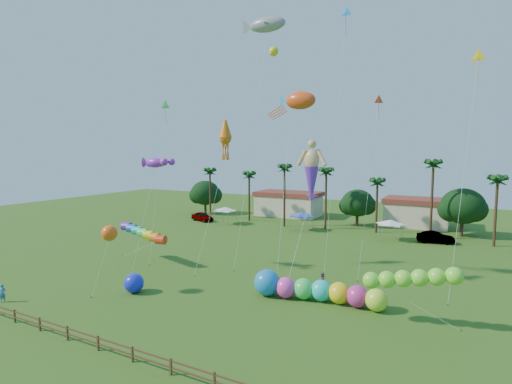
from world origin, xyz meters
The scene contains 23 objects.
ground centered at (0.00, 0.00, 0.00)m, with size 160.00×160.00×0.00m, color #285116.
tree_line centered at (3.57, 44.00, 4.28)m, with size 69.46×8.91×11.00m.
buildings_row centered at (-3.09, 50.00, 2.00)m, with size 35.00×7.00×4.00m.
tent_row centered at (-6.00, 36.33, 2.75)m, with size 31.00×4.00×0.60m.
fence centered at (0.00, -6.00, 0.61)m, with size 36.12×0.12×1.00m.
car_a centered at (-25.45, 36.62, 0.83)m, with size 1.95×4.85×1.65m, color #4C4C54.
car_b centered at (13.89, 37.39, 0.81)m, with size 1.72×4.92×1.62m, color #4C4C54.
spectator_a centered at (-16.96, -4.06, 0.78)m, with size 0.57×0.38×1.57m, color teal.
spectator_b centered at (6.03, 11.72, 0.84)m, with size 0.81×0.63×1.67m, color gray.
caterpillar_inflatable centered at (6.25, 8.66, 0.98)m, with size 11.55×3.32×2.34m.
blue_ball centered at (-8.80, 2.93, 0.89)m, with size 1.78×1.78×1.78m, color #1928E8.
rainbow_tube centered at (-13.89, 10.23, 3.11)m, with size 9.33×2.09×3.63m.
green_worm centered at (11.49, 6.85, 3.17)m, with size 9.56×2.32×3.92m.
orange_ball_kite centered at (-10.43, 1.79, 5.55)m, with size 1.63×2.50×6.26m.
merman_kite centered at (4.21, 13.45, 10.59)m, with size 2.82×5.94×13.40m.
fish_kite centered at (2.68, 14.22, 17.76)m, with size 4.87×5.88×18.74m.
shark_kite centered at (-2.72, 17.74, 26.66)m, with size 5.85×6.18×27.70m.
squid_kite centered at (-5.94, 14.04, 14.19)m, with size 1.93×5.65×16.28m.
lobster_kite centered at (-12.30, 9.89, 11.59)m, with size 4.07×4.99×12.35m.
delta_kite_red centered at (9.20, 18.94, 17.53)m, with size 1.38×3.93×18.48m.
delta_kite_yellow centered at (17.79, 16.36, 20.48)m, with size 2.01×3.62×21.44m.
delta_kite_green centered at (-13.61, 13.26, 17.79)m, with size 1.29×3.59×18.68m.
delta_kite_blue centered at (5.29, 20.18, 27.00)m, with size 1.39×4.48×28.14m.
Camera 1 is at (17.56, -22.86, 12.79)m, focal length 28.00 mm.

